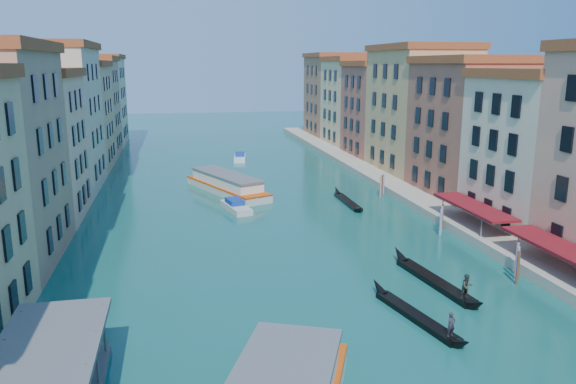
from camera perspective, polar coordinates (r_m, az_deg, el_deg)
name	(u,v)px	position (r m, az deg, el deg)	size (l,w,h in m)	color
left_bank_palazzos	(43,128)	(81.17, -23.67, 5.99)	(12.80, 128.40, 21.00)	beige
right_bank_palazzos	(436,119)	(88.66, 14.77, 7.16)	(12.80, 128.40, 21.00)	brown
quay	(383,181)	(86.83, 9.67, 1.12)	(4.00, 140.00, 1.00)	#A99B88
restaurant_awnings	(576,255)	(50.78, 27.20, -5.72)	(3.20, 44.55, 3.12)	#650E0D
mooring_poles_right	(499,254)	(53.99, 20.63, -5.93)	(1.44, 54.24, 3.20)	#4E311B
vaporetto_far	(226,184)	(80.52, -6.27, 0.82)	(10.86, 18.31, 2.70)	silver
gondola_fore	(416,314)	(42.26, 12.87, -12.01)	(3.38, 11.54, 2.32)	black
gondola_right	(436,279)	(48.65, 14.80, -8.56)	(2.79, 13.42, 2.68)	black
gondola_far	(347,201)	(74.37, 6.03, -0.87)	(1.13, 11.91, 1.69)	black
motorboat_mid	(236,206)	(70.64, -5.34, -1.44)	(3.53, 6.94, 1.38)	beige
motorboat_far	(240,157)	(107.61, -4.91, 3.53)	(2.97, 6.86, 1.38)	white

